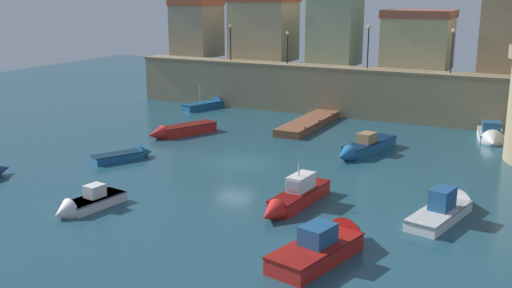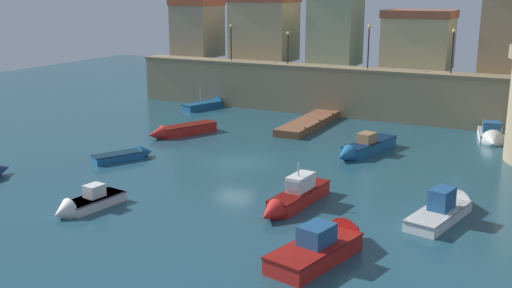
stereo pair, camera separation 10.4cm
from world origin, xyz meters
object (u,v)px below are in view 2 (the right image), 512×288
quay_lamp_3 (453,44)px  moored_boat_3 (293,198)px  quay_lamp_2 (369,40)px  moored_boat_6 (127,155)px  quay_lamp_0 (231,37)px  moored_boat_0 (492,136)px  moored_boat_2 (84,204)px  moored_boat_5 (364,148)px  moored_boat_4 (179,130)px  mooring_buoy_0 (345,159)px  moored_boat_8 (209,104)px  moored_boat_9 (447,207)px  moored_boat_7 (327,244)px  quay_lamp_1 (288,42)px

quay_lamp_3 → moored_boat_3: (-3.74, -24.56, -6.40)m
quay_lamp_2 → moored_boat_6: size_ratio=0.89×
quay_lamp_0 → moored_boat_0: quay_lamp_0 is taller
moored_boat_3 → quay_lamp_0: bearing=-139.2°
moored_boat_2 → moored_boat_5: size_ratio=0.63×
moored_boat_4 → quay_lamp_0: bearing=-144.2°
moored_boat_6 → mooring_buoy_0: 15.09m
moored_boat_8 → moored_boat_6: bearing=-146.9°
moored_boat_3 → moored_boat_9: size_ratio=1.00×
moored_boat_2 → moored_boat_7: size_ratio=0.69×
quay_lamp_2 → moored_boat_9: quay_lamp_2 is taller
quay_lamp_0 → moored_boat_7: quay_lamp_0 is taller
moored_boat_6 → moored_boat_8: (-4.68, 18.61, 0.04)m
mooring_buoy_0 → quay_lamp_1: bearing=127.2°
moored_boat_5 → moored_boat_8: moored_boat_8 is taller
quay_lamp_0 → moored_boat_9: (25.05, -22.11, -6.40)m
quay_lamp_1 → moored_boat_3: 27.70m
quay_lamp_0 → mooring_buoy_0: (16.88, -14.13, -6.84)m
quay_lamp_2 → moored_boat_2: (-6.19, -30.02, -6.66)m
quay_lamp_1 → moored_boat_2: bearing=-86.9°
moored_boat_5 → moored_boat_9: moored_boat_9 is taller
moored_boat_3 → moored_boat_7: moored_boat_3 is taller
moored_boat_5 → moored_boat_8: bearing=-104.7°
quay_lamp_2 → quay_lamp_3: size_ratio=1.04×
moored_boat_0 → moored_boat_7: bearing=-19.4°
moored_boat_5 → moored_boat_7: (3.58, -16.99, 0.02)m
quay_lamp_3 → moored_boat_9: (3.84, -22.11, -6.50)m
quay_lamp_3 → moored_boat_9: quay_lamp_3 is taller
moored_boat_0 → moored_boat_5: size_ratio=0.73×
moored_boat_0 → moored_boat_8: 26.59m
quay_lamp_2 → moored_boat_2: quay_lamp_2 is taller
moored_boat_7 → moored_boat_2: bearing=105.7°
quay_lamp_3 → moored_boat_2: size_ratio=0.84×
quay_lamp_1 → moored_boat_4: 15.25m
moored_boat_0 → moored_boat_9: bearing=-10.9°
quay_lamp_3 → moored_boat_9: bearing=-80.2°
quay_lamp_3 → moored_boat_6: size_ratio=0.86×
moored_boat_4 → moored_boat_9: moored_boat_9 is taller
quay_lamp_0 → quay_lamp_2: quay_lamp_2 is taller
quay_lamp_0 → moored_boat_0: 26.46m
moored_boat_2 → moored_boat_6: moored_boat_2 is taller
moored_boat_0 → quay_lamp_3: bearing=-146.4°
moored_boat_0 → moored_boat_9: 17.82m
quay_lamp_0 → moored_boat_3: bearing=-54.6°
moored_boat_7 → quay_lamp_0: bearing=48.9°
moored_boat_2 → mooring_buoy_0: (9.08, 15.89, -0.35)m
quay_lamp_2 → moored_boat_3: (3.49, -24.56, -6.48)m
moored_boat_8 → moored_boat_7: bearing=-121.3°
quay_lamp_2 → mooring_buoy_0: (2.89, -14.13, -7.01)m
quay_lamp_2 → moored_boat_3: size_ratio=0.59×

